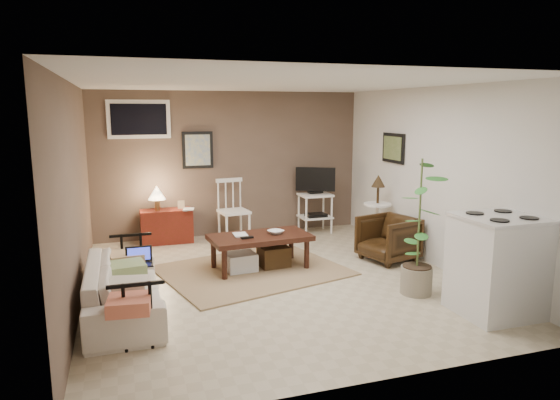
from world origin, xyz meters
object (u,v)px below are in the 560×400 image
object	(u,v)px
sofa	(123,279)
red_console	(166,223)
stove	(497,265)
spindle_chair	(233,212)
tv_stand	(315,198)
coffee_table	(259,249)
side_table	(378,202)
potted_plant	(419,222)
armchair	(388,236)

from	to	relation	value
sofa	red_console	bearing A→B (deg)	-13.90
stove	red_console	bearing A→B (deg)	127.48
spindle_chair	tv_stand	distance (m)	1.46
coffee_table	side_table	bearing A→B (deg)	15.46
coffee_table	tv_stand	bearing A→B (deg)	48.95
potted_plant	red_console	bearing A→B (deg)	128.70
armchair	side_table	bearing A→B (deg)	148.34
red_console	tv_stand	xyz separation A→B (m)	(2.52, -0.08, 0.28)
armchair	potted_plant	xyz separation A→B (m)	(-0.34, -1.24, 0.50)
side_table	tv_stand	bearing A→B (deg)	117.40
stove	potted_plant	bearing A→B (deg)	121.80
sofa	stove	xyz separation A→B (m)	(3.68, -1.19, 0.16)
tv_stand	stove	xyz separation A→B (m)	(0.48, -3.84, -0.08)
tv_stand	armchair	bearing A→B (deg)	-79.00
armchair	stove	xyz separation A→B (m)	(0.12, -1.99, 0.17)
side_table	potted_plant	bearing A→B (deg)	-105.89
red_console	sofa	bearing A→B (deg)	-103.90
coffee_table	armchair	size ratio (longest dim) A/B	1.96
potted_plant	stove	distance (m)	0.93
spindle_chair	potted_plant	distance (m)	3.40
tv_stand	armchair	world-z (taller)	tv_stand
coffee_table	tv_stand	xyz separation A→B (m)	(1.47, 1.69, 0.32)
sofa	armchair	world-z (taller)	sofa
sofa	armchair	distance (m)	3.65
coffee_table	red_console	world-z (taller)	red_console
sofa	side_table	world-z (taller)	side_table
sofa	tv_stand	bearing A→B (deg)	-50.41
side_table	spindle_chair	bearing A→B (deg)	152.33
side_table	coffee_table	bearing A→B (deg)	-164.54
sofa	red_console	size ratio (longest dim) A/B	2.00
coffee_table	spindle_chair	world-z (taller)	spindle_chair
tv_stand	side_table	world-z (taller)	tv_stand
coffee_table	potted_plant	distance (m)	2.13
sofa	potted_plant	xyz separation A→B (m)	(3.22, -0.45, 0.48)
coffee_table	sofa	distance (m)	1.98
sofa	side_table	distance (m)	4.09
red_console	tv_stand	distance (m)	2.54
spindle_chair	stove	size ratio (longest dim) A/B	0.94
stove	sofa	bearing A→B (deg)	162.04
coffee_table	sofa	world-z (taller)	sofa
side_table	stove	bearing A→B (deg)	-92.14
side_table	armchair	distance (m)	0.84
tv_stand	potted_plant	bearing A→B (deg)	-89.66
spindle_chair	tv_stand	world-z (taller)	tv_stand
sofa	tv_stand	size ratio (longest dim) A/B	1.64
side_table	potted_plant	size ratio (longest dim) A/B	0.71
sofa	tv_stand	xyz separation A→B (m)	(3.20, 2.65, 0.24)
stove	tv_stand	bearing A→B (deg)	97.12
armchair	sofa	bearing A→B (deg)	-92.24
tv_stand	stove	distance (m)	3.87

